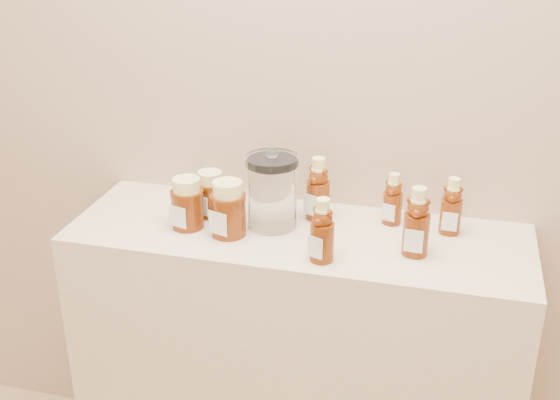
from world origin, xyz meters
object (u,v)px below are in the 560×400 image
(bear_bottle_back_left, at_px, (318,185))
(bear_bottle_front_left, at_px, (322,226))
(display_table, at_px, (296,372))
(glass_canister, at_px, (272,189))
(honey_jar_left, at_px, (187,203))

(bear_bottle_back_left, bearing_deg, bear_bottle_front_left, -52.15)
(bear_bottle_back_left, xyz_separation_m, bear_bottle_front_left, (0.06, -0.22, -0.01))
(display_table, bearing_deg, bear_bottle_front_left, -55.27)
(bear_bottle_front_left, relative_size, glass_canister, 0.86)
(display_table, distance_m, bear_bottle_back_left, 0.56)
(honey_jar_left, bearing_deg, glass_canister, 32.24)
(bear_bottle_back_left, xyz_separation_m, glass_canister, (-0.11, -0.07, 0.01))
(bear_bottle_back_left, relative_size, honey_jar_left, 1.43)
(bear_bottle_front_left, distance_m, honey_jar_left, 0.39)
(bear_bottle_back_left, bearing_deg, display_table, -85.63)
(bear_bottle_back_left, bearing_deg, glass_canister, -121.88)
(glass_canister, bearing_deg, honey_jar_left, -163.33)
(display_table, xyz_separation_m, bear_bottle_back_left, (0.03, 0.09, 0.55))
(display_table, height_order, bear_bottle_back_left, bear_bottle_back_left)
(display_table, relative_size, bear_bottle_front_left, 6.59)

